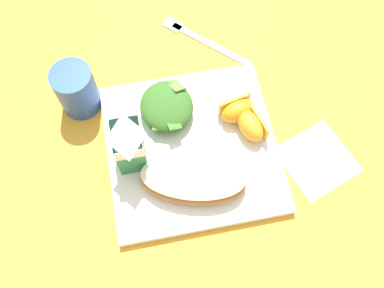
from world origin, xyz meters
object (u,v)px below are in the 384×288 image
at_px(milk_carton, 129,145).
at_px(drinking_blue_cup, 77,90).
at_px(orange_wedge_middle, 238,110).
at_px(paper_napkin, 317,160).
at_px(orange_wedge_front, 251,125).
at_px(green_salad_pile, 167,107).
at_px(white_plate, 192,148).
at_px(cheesy_pizza_bread, 193,180).
at_px(metal_fork, 199,38).

distance_m(milk_carton, drinking_blue_cup, 0.15).
distance_m(orange_wedge_middle, paper_napkin, 0.16).
xyz_separation_m(milk_carton, orange_wedge_middle, (0.05, -0.19, -0.04)).
height_order(orange_wedge_front, orange_wedge_middle, same).
distance_m(green_salad_pile, milk_carton, 0.11).
xyz_separation_m(white_plate, milk_carton, (-0.00, 0.10, 0.07)).
height_order(paper_napkin, drinking_blue_cup, drinking_blue_cup).
bearing_deg(paper_napkin, orange_wedge_middle, 49.46).
height_order(cheesy_pizza_bread, green_salad_pile, green_salad_pile).
relative_size(green_salad_pile, orange_wedge_front, 1.53).
bearing_deg(orange_wedge_middle, green_salad_pile, 75.90).
relative_size(orange_wedge_middle, drinking_blue_cup, 0.71).
bearing_deg(drinking_blue_cup, cheesy_pizza_bread, -139.40).
relative_size(white_plate, orange_wedge_middle, 4.21).
bearing_deg(paper_napkin, green_salad_pile, 61.02).
bearing_deg(metal_fork, milk_carton, 145.56).
relative_size(white_plate, cheesy_pizza_bread, 1.51).
relative_size(green_salad_pile, metal_fork, 0.69).
relative_size(milk_carton, drinking_blue_cup, 1.18).
bearing_deg(green_salad_pile, orange_wedge_middle, -104.10).
bearing_deg(milk_carton, cheesy_pizza_bread, -123.95).
distance_m(milk_carton, orange_wedge_middle, 0.20).
xyz_separation_m(white_plate, drinking_blue_cup, (0.13, 0.17, 0.04)).
xyz_separation_m(orange_wedge_middle, drinking_blue_cup, (0.08, 0.26, 0.01)).
bearing_deg(paper_napkin, drinking_blue_cup, 64.04).
distance_m(white_plate, drinking_blue_cup, 0.22).
bearing_deg(metal_fork, cheesy_pizza_bread, 166.57).
bearing_deg(orange_wedge_middle, metal_fork, 9.09).
height_order(cheesy_pizza_bread, orange_wedge_middle, orange_wedge_middle).
height_order(milk_carton, metal_fork, milk_carton).
relative_size(orange_wedge_front, orange_wedge_middle, 1.02).
bearing_deg(drinking_blue_cup, milk_carton, -150.22).
height_order(metal_fork, drinking_blue_cup, drinking_blue_cup).
bearing_deg(green_salad_pile, milk_carton, 137.60).
xyz_separation_m(white_plate, metal_fork, (0.22, -0.06, -0.01)).
xyz_separation_m(orange_wedge_front, metal_fork, (0.21, 0.04, -0.03)).
distance_m(orange_wedge_middle, drinking_blue_cup, 0.27).
height_order(white_plate, cheesy_pizza_bread, cheesy_pizza_bread).
xyz_separation_m(metal_fork, drinking_blue_cup, (-0.10, 0.23, 0.04)).
distance_m(cheesy_pizza_bread, metal_fork, 0.30).
bearing_deg(cheesy_pizza_bread, milk_carton, 56.05).
distance_m(white_plate, cheesy_pizza_bread, 0.07).
xyz_separation_m(cheesy_pizza_bread, metal_fork, (0.29, -0.07, -0.03)).
bearing_deg(milk_carton, white_plate, -87.19).
bearing_deg(orange_wedge_front, drinking_blue_cup, 67.27).
height_order(milk_carton, orange_wedge_front, milk_carton).
distance_m(cheesy_pizza_bread, drinking_blue_cup, 0.25).
bearing_deg(cheesy_pizza_bread, drinking_blue_cup, 40.60).
bearing_deg(white_plate, paper_napkin, -105.91).
distance_m(white_plate, milk_carton, 0.12).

